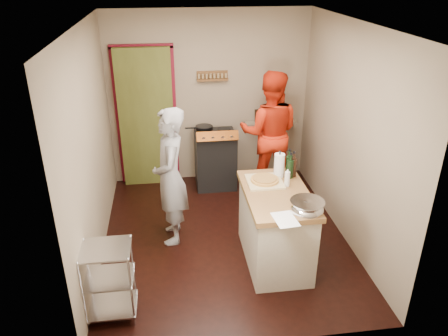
{
  "coord_description": "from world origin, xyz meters",
  "views": [
    {
      "loc": [
        -0.63,
        -4.62,
        3.18
      ],
      "look_at": [
        -0.01,
        0.0,
        0.96
      ],
      "focal_mm": 35.0,
      "sensor_mm": 36.0,
      "label": 1
    }
  ],
  "objects": [
    {
      "name": "left_wall",
      "position": [
        -1.5,
        0.0,
        1.3
      ],
      "size": [
        0.04,
        3.5,
        2.6
      ],
      "primitive_type": "cube",
      "color": "gray",
      "rests_on": "ground"
    },
    {
      "name": "floor",
      "position": [
        0.0,
        0.0,
        0.0
      ],
      "size": [
        3.5,
        3.5,
        0.0
      ],
      "primitive_type": "plane",
      "color": "black",
      "rests_on": "ground"
    },
    {
      "name": "back_wall",
      "position": [
        -0.64,
        1.78,
        1.13
      ],
      "size": [
        3.0,
        0.44,
        2.6
      ],
      "color": "gray",
      "rests_on": "ground"
    },
    {
      "name": "ceiling",
      "position": [
        0.0,
        0.0,
        2.61
      ],
      "size": [
        3.0,
        3.5,
        0.02
      ],
      "primitive_type": "cube",
      "color": "white",
      "rests_on": "back_wall"
    },
    {
      "name": "wire_shelving",
      "position": [
        -1.28,
        -1.2,
        0.44
      ],
      "size": [
        0.48,
        0.4,
        0.8
      ],
      "color": "silver",
      "rests_on": "ground"
    },
    {
      "name": "person_stripe",
      "position": [
        -0.64,
        0.06,
        0.85
      ],
      "size": [
        0.41,
        0.62,
        1.7
      ],
      "primitive_type": "imported",
      "rotation": [
        0.0,
        0.0,
        -1.58
      ],
      "color": "#A5A6AA",
      "rests_on": "ground"
    },
    {
      "name": "island",
      "position": [
        0.51,
        -0.55,
        0.47
      ],
      "size": [
        0.73,
        1.31,
        1.2
      ],
      "color": "beige",
      "rests_on": "ground"
    },
    {
      "name": "person_red",
      "position": [
        0.82,
        1.2,
        0.91
      ],
      "size": [
        1.03,
        0.88,
        1.82
      ],
      "primitive_type": "imported",
      "rotation": [
        0.0,
        0.0,
        2.9
      ],
      "color": "red",
      "rests_on": "ground"
    },
    {
      "name": "stove",
      "position": [
        0.05,
        1.42,
        0.45
      ],
      "size": [
        0.6,
        0.63,
        1.0
      ],
      "color": "black",
      "rests_on": "ground"
    },
    {
      "name": "right_wall",
      "position": [
        1.5,
        0.0,
        1.3
      ],
      "size": [
        0.04,
        3.5,
        2.6
      ],
      "primitive_type": "cube",
      "color": "gray",
      "rests_on": "ground"
    }
  ]
}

